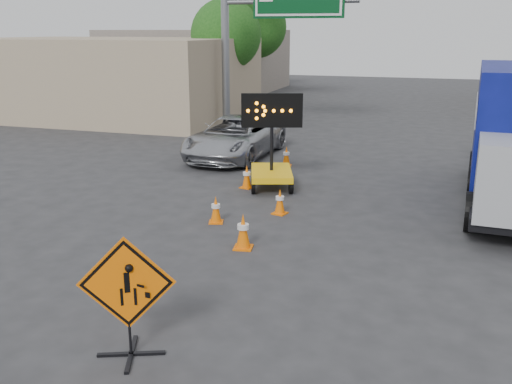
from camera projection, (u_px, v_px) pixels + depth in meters
The scene contains 14 objects.
ground at pixel (203, 338), 8.55m from camera, with size 100.00×100.00×0.00m, color #2D2D30.
storefront_left_near at pixel (108, 77), 30.45m from camera, with size 14.00×10.00×4.00m, color tan.
storefront_left_far at pixel (197, 60), 43.49m from camera, with size 12.00×10.00×4.40m, color gray.
highway_gantry at pixel (269, 14), 24.88m from camera, with size 6.18×0.38×6.90m.
tree_left_near at pixel (226, 35), 29.89m from camera, with size 3.71×3.71×6.03m.
tree_left_far at pixel (255, 27), 37.38m from camera, with size 4.10×4.10×6.66m.
construction_sign at pixel (127, 295), 7.82m from camera, with size 1.26×0.91×1.79m.
arrow_board at pixel (271, 167), 16.50m from camera, with size 1.70×2.19×2.73m.
pickup_truck at pixel (235, 137), 20.43m from camera, with size 2.41×5.23×1.45m, color #B3B5BA.
cone_a at pixel (243, 231), 11.93m from camera, with size 0.44×0.44×0.76m.
cone_b at pixel (216, 209), 13.55m from camera, with size 0.42×0.42×0.65m.
cone_c at pixel (280, 201), 14.19m from camera, with size 0.40×0.40×0.65m.
cone_d at pixel (247, 177), 16.52m from camera, with size 0.41×0.41×0.67m.
cone_e at pixel (286, 156), 19.19m from camera, with size 0.40×0.40×0.67m.
Camera 1 is at (3.12, -6.99, 4.45)m, focal length 40.00 mm.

